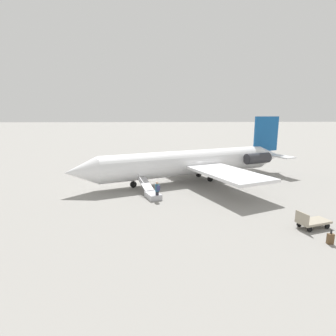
% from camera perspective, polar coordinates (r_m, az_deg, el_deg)
% --- Properties ---
extents(ground_plane, '(600.00, 600.00, 0.00)m').
position_cam_1_polar(ground_plane, '(30.90, 4.60, -2.83)').
color(ground_plane, gray).
extents(airplane_main, '(26.92, 20.71, 7.45)m').
position_cam_1_polar(airplane_main, '(30.91, 6.20, 1.38)').
color(airplane_main, white).
rests_on(airplane_main, ground).
extents(boarding_stairs, '(2.40, 4.11, 1.80)m').
position_cam_1_polar(boarding_stairs, '(24.74, -3.63, -5.49)').
color(boarding_stairs, '#B2B2B7').
rests_on(boarding_stairs, ground).
extents(passenger, '(0.44, 0.57, 1.74)m').
position_cam_1_polar(passenger, '(23.58, -2.35, -4.75)').
color(passenger, '#23232D').
rests_on(passenger, ground).
extents(luggage_cart, '(2.41, 1.63, 1.22)m').
position_cam_1_polar(luggage_cart, '(20.63, 28.87, -10.17)').
color(luggage_cart, '#9E937F').
rests_on(luggage_cart, ground).
extents(suitcase, '(0.36, 0.23, 0.88)m').
position_cam_1_polar(suitcase, '(18.82, 31.85, -12.94)').
color(suitcase, brown).
rests_on(suitcase, ground).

